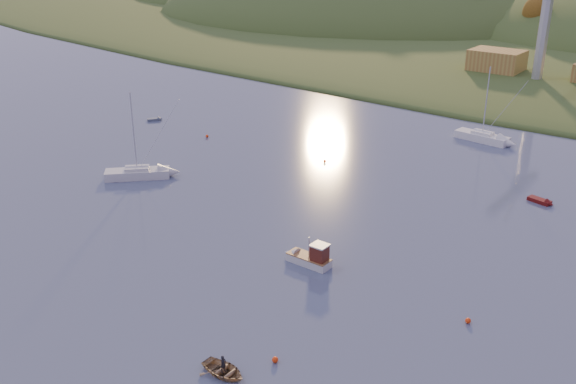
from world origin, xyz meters
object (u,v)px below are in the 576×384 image
Objects in this scene: sailboat_far at (482,136)px; red_tender at (544,202)px; fishing_boat at (306,256)px; sailboat_near at (137,173)px; grey_dinghy at (157,119)px; canoe at (224,370)px.

sailboat_far reaches higher than red_tender.
fishing_boat is 33.65m from red_tender.
sailboat_far is (30.61, 45.06, 0.00)m from sailboat_near.
fishing_boat is 1.95× the size of grey_dinghy.
fishing_boat reaches higher than red_tender.
grey_dinghy is at bearing 52.31° from canoe.
sailboat_near is at bearing 58.13° from canoe.
sailboat_near is 3.42× the size of red_tender.
red_tender is (46.86, 25.28, -0.53)m from sailboat_near.
sailboat_near is 53.24m from red_tender.
grey_dinghy is at bearing -148.95° from sailboat_far.
fishing_boat is 58.60m from grey_dinghy.
canoe is (5.60, -18.13, -0.37)m from fishing_boat.
fishing_boat reaches higher than grey_dinghy.
fishing_boat is 0.46× the size of sailboat_near.
fishing_boat is at bearing -82.22° from grey_dinghy.
fishing_boat is 33.08m from sailboat_near.
sailboat_far reaches higher than canoe.
grey_dinghy is (-50.44, -24.26, -0.56)m from sailboat_far.
grey_dinghy is (-66.69, -4.48, -0.03)m from red_tender.
sailboat_near reaches higher than red_tender.
sailboat_far is at bearing 5.93° from canoe.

